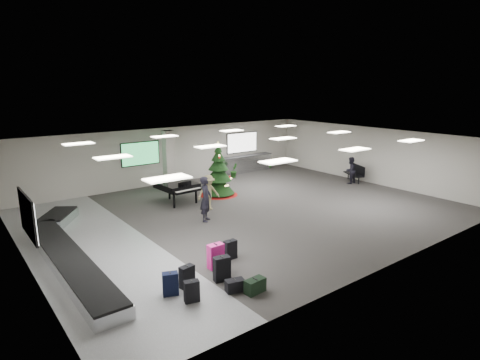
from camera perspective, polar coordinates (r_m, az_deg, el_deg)
ground at (r=18.08m, az=1.26°, el=-4.49°), size 18.00×18.00×0.00m
room_envelope at (r=17.79m, az=-1.01°, el=2.97°), size 18.02×14.02×3.21m
baggage_carousel at (r=14.66m, az=-23.53°, el=-9.17°), size 2.28×9.71×0.43m
service_counter at (r=26.00m, az=0.72°, el=2.33°), size 4.05×0.65×1.08m
suitcase_0 at (r=11.64m, az=-7.54°, el=-13.48°), size 0.45×0.29×0.67m
suitcase_1 at (r=11.90m, az=-2.59°, el=-12.51°), size 0.52×0.34×0.76m
pink_suitcase at (r=12.66m, az=-3.48°, el=-10.75°), size 0.50×0.29×0.80m
suitcase_3 at (r=13.28m, az=-1.40°, el=-9.87°), size 0.42×0.23×0.65m
navy_suitcase at (r=11.34m, az=-9.87°, el=-14.35°), size 0.48×0.39×0.66m
suitcase_5 at (r=10.95m, az=-6.89°, el=-15.45°), size 0.44×0.32×0.61m
green_duffel at (r=11.36m, az=2.15°, el=-14.79°), size 0.62×0.34×0.42m
suitcase_7 at (r=12.28m, az=-2.54°, el=-12.03°), size 0.44×0.28×0.61m
black_duffel at (r=11.43m, az=-0.73°, el=-14.77°), size 0.57×0.41×0.36m
christmas_tree at (r=20.54m, az=-3.08°, el=0.46°), size 1.96×1.96×2.79m
grand_piano at (r=19.43m, az=-8.88°, el=-0.85°), size 1.69×2.10×1.15m
bench at (r=24.43m, az=16.02°, el=1.11°), size 1.17×1.65×1.00m
traveler_a at (r=16.66m, az=-4.89°, el=-2.70°), size 0.81×0.80×1.90m
traveler_b at (r=18.19m, az=-4.50°, el=-1.78°), size 1.12×0.76×1.61m
traveler_bench at (r=23.80m, az=15.43°, el=1.34°), size 0.77×0.61×1.54m
potted_plant_left at (r=24.47m, az=-0.89°, el=1.36°), size 0.62×0.60×0.87m
potted_plant_right at (r=27.13m, az=4.11°, el=2.38°), size 0.54×0.54×0.73m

